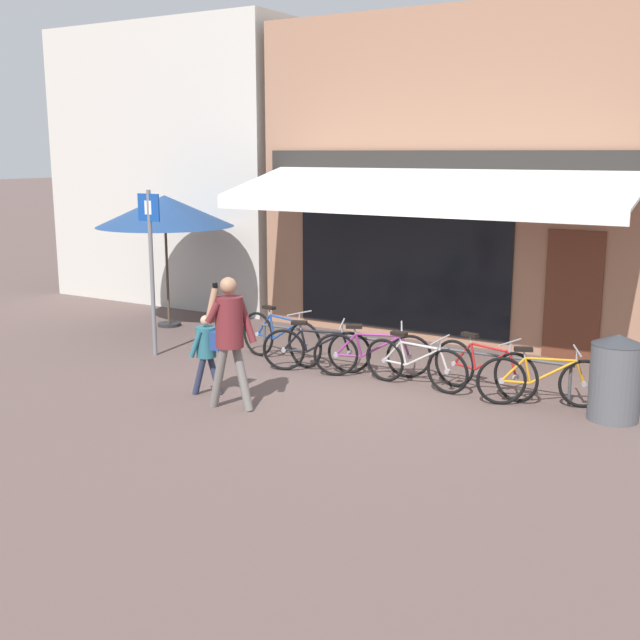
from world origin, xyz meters
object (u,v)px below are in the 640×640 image
object	(u,v)px
parking_sign	(151,256)
bicycle_red	(484,368)
bicycle_black	(316,349)
litter_bin	(615,377)
bicycle_orange	(542,380)
pedestrian_adult	(229,329)
bicycle_purple	(372,354)
pedestrian_child	(208,346)
bicycle_silver	(415,364)
bicycle_blue	(281,338)
cafe_parasol	(165,211)

from	to	relation	value
parking_sign	bicycle_red	bearing A→B (deg)	7.65
bicycle_black	litter_bin	bearing A→B (deg)	-21.30
bicycle_orange	pedestrian_adult	size ratio (longest dim) A/B	0.91
bicycle_purple	pedestrian_child	size ratio (longest dim) A/B	1.45
bicycle_black	pedestrian_adult	size ratio (longest dim) A/B	0.91
bicycle_red	parking_sign	size ratio (longest dim) A/B	0.61
bicycle_silver	pedestrian_adult	world-z (taller)	pedestrian_adult
bicycle_blue	bicycle_red	xyz separation A→B (m)	(3.40, -0.01, -0.02)
bicycle_black	litter_bin	size ratio (longest dim) A/B	1.45
parking_sign	litter_bin	bearing A→B (deg)	4.12
litter_bin	bicycle_black	bearing A→B (deg)	-179.53
bicycle_black	bicycle_silver	size ratio (longest dim) A/B	0.95
pedestrian_child	cafe_parasol	world-z (taller)	cafe_parasol
bicycle_red	pedestrian_adult	xyz separation A→B (m)	(-2.61, -2.34, 0.71)
bicycle_orange	parking_sign	distance (m)	6.42
bicycle_orange	parking_sign	bearing A→B (deg)	161.68
bicycle_red	cafe_parasol	world-z (taller)	cafe_parasol
bicycle_blue	cafe_parasol	distance (m)	3.97
bicycle_purple	cafe_parasol	size ratio (longest dim) A/B	0.63
bicycle_purple	bicycle_orange	xyz separation A→B (m)	(2.56, -0.08, -0.01)
bicycle_purple	litter_bin	world-z (taller)	litter_bin
bicycle_silver	pedestrian_child	distance (m)	2.93
bicycle_purple	bicycle_orange	distance (m)	2.57
pedestrian_adult	litter_bin	bearing A→B (deg)	-142.13
bicycle_orange	pedestrian_adult	world-z (taller)	pedestrian_adult
parking_sign	cafe_parasol	bearing A→B (deg)	125.80
bicycle_black	bicycle_purple	distance (m)	0.88
bicycle_silver	pedestrian_adult	xyz separation A→B (m)	(-1.66, -2.12, 0.72)
bicycle_silver	litter_bin	xyz separation A→B (m)	(2.72, 0.01, 0.20)
cafe_parasol	pedestrian_child	bearing A→B (deg)	-41.75
pedestrian_child	litter_bin	size ratio (longest dim) A/B	1.03
bicycle_red	bicycle_blue	bearing A→B (deg)	-166.01
bicycle_blue	litter_bin	distance (m)	5.19
bicycle_orange	cafe_parasol	bearing A→B (deg)	146.84
pedestrian_child	litter_bin	xyz separation A→B (m)	(5.03, 1.79, -0.14)
bicycle_silver	bicycle_black	bearing A→B (deg)	-172.94
bicycle_orange	cafe_parasol	world-z (taller)	cafe_parasol
bicycle_blue	pedestrian_adult	distance (m)	2.57
pedestrian_child	parking_sign	xyz separation A→B (m)	(-2.16, 1.27, 0.95)
bicycle_blue	bicycle_silver	distance (m)	2.47
bicycle_silver	bicycle_orange	bearing A→B (deg)	8.53
bicycle_blue	bicycle_silver	size ratio (longest dim) A/B	1.06
bicycle_purple	parking_sign	size ratio (longest dim) A/B	0.60
bicycle_silver	bicycle_orange	world-z (taller)	bicycle_orange
bicycle_purple	pedestrian_child	xyz separation A→B (m)	(-1.54, -1.93, 0.33)
bicycle_red	cafe_parasol	bearing A→B (deg)	-175.33
bicycle_red	cafe_parasol	xyz separation A→B (m)	(-6.75, 1.13, 1.84)
bicycle_orange	pedestrian_child	bearing A→B (deg)	-179.33
bicycle_purple	bicycle_silver	size ratio (longest dim) A/B	0.98
bicycle_blue	pedestrian_adult	xyz separation A→B (m)	(0.79, -2.35, 0.68)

